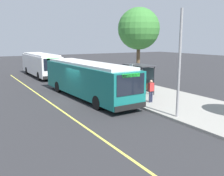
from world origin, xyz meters
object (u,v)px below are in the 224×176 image
at_px(transit_bus_main, 87,79).
at_px(pedestrian_commuter, 151,90).
at_px(transit_bus_second, 41,64).
at_px(route_sign_post, 131,77).
at_px(waiting_bench, 140,87).

height_order(transit_bus_main, pedestrian_commuter, transit_bus_main).
height_order(transit_bus_second, pedestrian_commuter, transit_bus_second).
height_order(transit_bus_second, route_sign_post, same).
distance_m(transit_bus_main, waiting_bench, 4.79).
distance_m(waiting_bench, route_sign_post, 3.19).
relative_size(transit_bus_main, waiting_bench, 7.48).
relative_size(transit_bus_second, route_sign_post, 3.72).
bearing_deg(transit_bus_main, route_sign_post, 38.35).
distance_m(route_sign_post, pedestrian_commuter, 1.83).
relative_size(transit_bus_second, waiting_bench, 6.51).
bearing_deg(route_sign_post, transit_bus_second, -172.91).
relative_size(transit_bus_main, transit_bus_second, 1.15).
distance_m(transit_bus_main, pedestrian_commuter, 5.39).
bearing_deg(waiting_bench, route_sign_post, -50.09).
bearing_deg(route_sign_post, transit_bus_main, -141.65).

